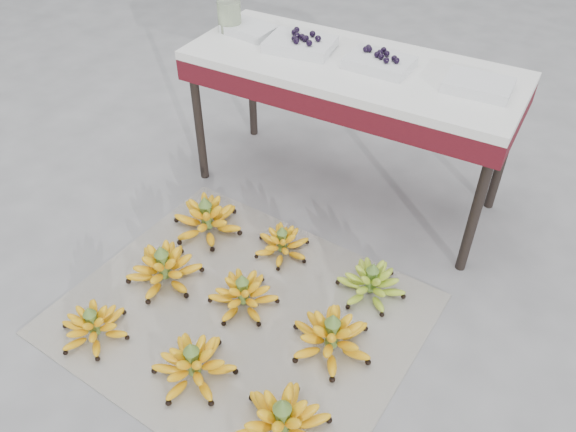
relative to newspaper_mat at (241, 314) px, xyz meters
The scene contains 17 objects.
ground 0.08m from the newspaper_mat, 141.70° to the right, with size 60.00×60.00×0.00m, color slate.
newspaper_mat is the anchor object (origin of this frame).
bunch_front_left 0.53m from the newspaper_mat, 139.73° to the right, with size 0.28×0.28×0.15m.
bunch_front_center 0.30m from the newspaper_mat, 87.99° to the right, with size 0.32×0.32×0.17m.
bunch_front_right 0.51m from the newspaper_mat, 42.05° to the right, with size 0.39×0.39×0.18m.
bunch_mid_left 0.36m from the newspaper_mat, behind, with size 0.38×0.38×0.18m.
bunch_mid_center 0.07m from the newspaper_mat, 109.55° to the left, with size 0.29×0.29×0.16m.
bunch_mid_right 0.37m from the newspaper_mat, ahead, with size 0.38×0.38×0.18m.
bunch_back_left 0.50m from the newspaper_mat, 139.73° to the left, with size 0.37×0.37×0.19m.
bunch_back_center 0.37m from the newspaper_mat, 94.62° to the left, with size 0.29×0.29×0.14m.
bunch_back_right 0.51m from the newspaper_mat, 41.33° to the left, with size 0.28×0.28×0.16m.
vendor_table 1.05m from the newspaper_mat, 89.55° to the left, with size 1.37×0.55×0.66m.
tray_far_left 1.24m from the newspaper_mat, 118.92° to the left, with size 0.24×0.19×0.04m.
tray_left 1.13m from the newspaper_mat, 104.70° to the left, with size 0.30×0.23×0.07m.
tray_right 1.12m from the newspaper_mat, 82.21° to the left, with size 0.26×0.19×0.06m.
tray_far_right 1.22m from the newspaper_mat, 60.09° to the left, with size 0.25×0.18×0.04m.
glass_jar 1.30m from the newspaper_mat, 123.66° to the left, with size 0.10×0.10×0.13m, color beige.
Camera 1 is at (0.89, -1.05, 1.65)m, focal length 35.00 mm.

